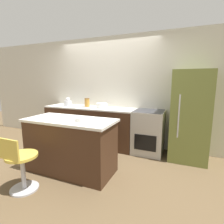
# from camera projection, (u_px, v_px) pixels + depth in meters

# --- Properties ---
(ground_plane) EXTENTS (14.00, 14.00, 0.00)m
(ground_plane) POSITION_uv_depth(u_px,v_px,m) (96.00, 150.00, 3.99)
(ground_plane) COLOR brown
(wall_back) EXTENTS (8.00, 0.06, 2.60)m
(wall_back) POSITION_uv_depth(u_px,v_px,m) (108.00, 91.00, 4.37)
(wall_back) COLOR beige
(wall_back) RESTS_ON ground_plane
(back_counter) EXTENTS (2.26, 0.62, 0.93)m
(back_counter) POSITION_uv_depth(u_px,v_px,m) (90.00, 125.00, 4.34)
(back_counter) COLOR #422819
(back_counter) RESTS_ON ground_plane
(kitchen_island) EXTENTS (1.54, 0.71, 0.93)m
(kitchen_island) POSITION_uv_depth(u_px,v_px,m) (71.00, 145.00, 2.99)
(kitchen_island) COLOR #422819
(kitchen_island) RESTS_ON ground_plane
(oven_range) EXTENTS (0.64, 0.63, 0.93)m
(oven_range) POSITION_uv_depth(u_px,v_px,m) (148.00, 132.00, 3.78)
(oven_range) COLOR #B7B2A8
(oven_range) RESTS_ON ground_plane
(refrigerator) EXTENTS (0.70, 0.67, 1.76)m
(refrigerator) POSITION_uv_depth(u_px,v_px,m) (190.00, 116.00, 3.39)
(refrigerator) COLOR olive
(refrigerator) RESTS_ON ground_plane
(stool_chair) EXTENTS (0.43, 0.43, 0.82)m
(stool_chair) POSITION_uv_depth(u_px,v_px,m) (21.00, 165.00, 2.45)
(stool_chair) COLOR #B7B7BC
(stool_chair) RESTS_ON ground_plane
(kettle) EXTENTS (0.19, 0.19, 0.21)m
(kettle) POSITION_uv_depth(u_px,v_px,m) (68.00, 102.00, 4.48)
(kettle) COLOR silver
(kettle) RESTS_ON back_counter
(mixing_bowl) EXTENTS (0.26, 0.26, 0.11)m
(mixing_bowl) POSITION_uv_depth(u_px,v_px,m) (102.00, 105.00, 4.11)
(mixing_bowl) COLOR white
(mixing_bowl) RESTS_ON back_counter
(canister_jar) EXTENTS (0.13, 0.13, 0.21)m
(canister_jar) POSITION_uv_depth(u_px,v_px,m) (87.00, 102.00, 4.26)
(canister_jar) COLOR #B77F33
(canister_jar) RESTS_ON back_counter
(fruit_bowl) EXTENTS (0.25, 0.25, 0.06)m
(fruit_bowl) POSITION_uv_depth(u_px,v_px,m) (83.00, 119.00, 2.78)
(fruit_bowl) COLOR white
(fruit_bowl) RESTS_ON kitchen_island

